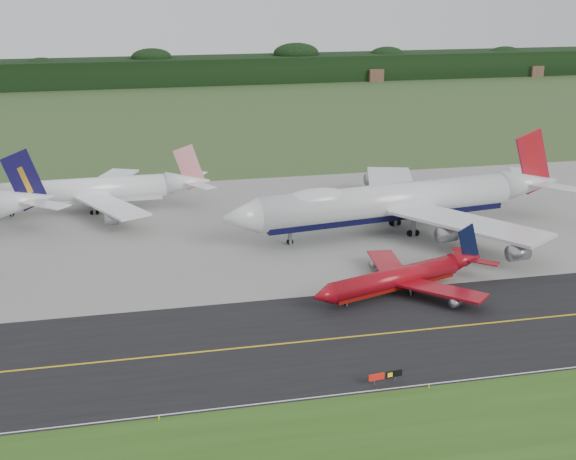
# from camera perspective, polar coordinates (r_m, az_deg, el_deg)

# --- Properties ---
(ground) EXTENTS (600.00, 600.00, 0.00)m
(ground) POSITION_cam_1_polar(r_m,az_deg,el_deg) (120.69, 4.90, -6.70)
(ground) COLOR #344D23
(ground) RESTS_ON ground
(grass_verge) EXTENTS (400.00, 30.00, 0.01)m
(grass_verge) POSITION_cam_1_polar(r_m,az_deg,el_deg) (92.13, 11.68, -15.47)
(grass_verge) COLOR #2E4C16
(grass_verge) RESTS_ON ground
(taxiway) EXTENTS (400.00, 32.00, 0.02)m
(taxiway) POSITION_cam_1_polar(r_m,az_deg,el_deg) (117.25, 5.49, -7.48)
(taxiway) COLOR black
(taxiway) RESTS_ON ground
(apron) EXTENTS (400.00, 78.00, 0.01)m
(apron) POSITION_cam_1_polar(r_m,az_deg,el_deg) (166.76, -0.35, 0.43)
(apron) COLOR gray
(apron) RESTS_ON ground
(taxiway_centreline) EXTENTS (400.00, 0.40, 0.00)m
(taxiway_centreline) POSITION_cam_1_polar(r_m,az_deg,el_deg) (117.24, 5.49, -7.47)
(taxiway_centreline) COLOR gold
(taxiway_centreline) RESTS_ON taxiway
(taxiway_edge_line) EXTENTS (400.00, 0.25, 0.00)m
(taxiway_edge_line) POSITION_cam_1_polar(r_m,az_deg,el_deg) (104.28, 8.17, -11.00)
(taxiway_edge_line) COLOR silver
(taxiway_edge_line) RESTS_ON taxiway
(horizon_treeline) EXTENTS (700.00, 25.00, 12.00)m
(horizon_treeline) POSITION_cam_1_polar(r_m,az_deg,el_deg) (382.26, -7.70, 11.06)
(horizon_treeline) COLOR black
(horizon_treeline) RESTS_ON ground
(jet_ba_747) EXTENTS (75.00, 61.55, 18.87)m
(jet_ba_747) POSITION_cam_1_polar(r_m,az_deg,el_deg) (161.70, 7.83, 2.07)
(jet_ba_747) COLOR silver
(jet_ba_747) RESTS_ON ground
(jet_red_737) EXTENTS (33.64, 26.68, 9.33)m
(jet_red_737) POSITION_cam_1_polar(r_m,az_deg,el_deg) (132.41, 8.21, -3.32)
(jet_red_737) COLOR maroon
(jet_red_737) RESTS_ON ground
(jet_star_tail) EXTENTS (52.17, 43.79, 13.80)m
(jet_star_tail) POSITION_cam_1_polar(r_m,az_deg,el_deg) (179.86, -13.77, 2.73)
(jet_star_tail) COLOR white
(jet_star_tail) RESTS_ON ground
(taxiway_sign) EXTENTS (4.66, 0.79, 1.56)m
(taxiway_sign) POSITION_cam_1_polar(r_m,az_deg,el_deg) (104.43, 6.94, -10.23)
(taxiway_sign) COLOR slate
(taxiway_sign) RESTS_ON ground
(edge_marker_left) EXTENTS (0.16, 0.16, 0.50)m
(edge_marker_left) POSITION_cam_1_polar(r_m,az_deg,el_deg) (97.62, -9.17, -13.07)
(edge_marker_left) COLOR yellow
(edge_marker_left) RESTS_ON ground
(edge_marker_center) EXTENTS (0.16, 0.16, 0.50)m
(edge_marker_center) POSITION_cam_1_polar(r_m,az_deg,el_deg) (104.42, 9.99, -10.92)
(edge_marker_center) COLOR yellow
(edge_marker_center) RESTS_ON ground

